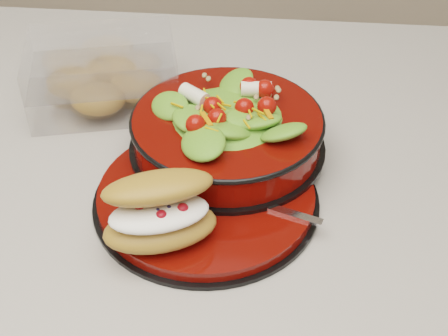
# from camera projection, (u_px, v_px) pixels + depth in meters

# --- Properties ---
(island_counter) EXTENTS (1.24, 0.74, 0.90)m
(island_counter) POSITION_uv_depth(u_px,v_px,m) (266.00, 333.00, 1.15)
(island_counter) COLOR silver
(island_counter) RESTS_ON ground
(dinner_plate) EXTENTS (0.28, 0.28, 0.02)m
(dinner_plate) POSITION_uv_depth(u_px,v_px,m) (207.00, 196.00, 0.76)
(dinner_plate) COLOR black
(dinner_plate) RESTS_ON island_counter
(salad_bowl) EXTENTS (0.26, 0.26, 0.11)m
(salad_bowl) POSITION_uv_depth(u_px,v_px,m) (227.00, 124.00, 0.80)
(salad_bowl) COLOR black
(salad_bowl) RESTS_ON dinner_plate
(croissant) EXTENTS (0.14, 0.12, 0.08)m
(croissant) POSITION_uv_depth(u_px,v_px,m) (160.00, 211.00, 0.68)
(croissant) COLOR #AA7634
(croissant) RESTS_ON dinner_plate
(fork) EXTENTS (0.14, 0.06, 0.00)m
(fork) POSITION_uv_depth(u_px,v_px,m) (259.00, 204.00, 0.74)
(fork) COLOR silver
(fork) RESTS_ON dinner_plate
(pastry_box) EXTENTS (0.24, 0.20, 0.09)m
(pastry_box) POSITION_uv_depth(u_px,v_px,m) (103.00, 76.00, 0.91)
(pastry_box) COLOR white
(pastry_box) RESTS_ON island_counter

